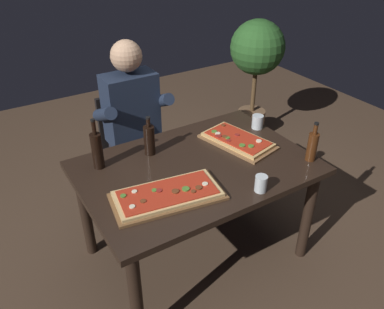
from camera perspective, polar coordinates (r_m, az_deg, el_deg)
name	(u,v)px	position (r m, az deg, el deg)	size (l,w,h in m)	color
ground_plane	(196,252)	(2.86, 0.54, -14.01)	(6.40, 6.40, 0.00)	#4C3828
dining_table	(196,178)	(2.44, 0.62, -3.42)	(1.40, 0.96, 0.74)	black
pizza_rectangular_front	(168,195)	(2.12, -3.57, -5.91)	(0.64, 0.38, 0.05)	brown
pizza_rectangular_left	(237,140)	(2.62, 6.65, 2.05)	(0.37, 0.54, 0.05)	brown
wine_bottle_dark	(312,146)	(2.50, 17.14, 1.22)	(0.06, 0.06, 0.26)	#47230F
oil_bottle_amber	(97,150)	(2.37, -13.66, 0.68)	(0.07, 0.07, 0.32)	black
vinegar_bottle_green	(149,140)	(2.46, -6.24, 2.18)	(0.07, 0.07, 0.26)	black
tumbler_near_camera	(257,123)	(2.82, 9.52, 4.61)	(0.08, 0.08, 0.10)	silver
tumbler_far_side	(261,184)	(2.18, 10.02, -4.19)	(0.07, 0.07, 0.10)	silver
diner_chair	(131,144)	(3.14, -8.94, 1.52)	(0.44, 0.44, 0.87)	black
seated_diner	(134,121)	(2.92, -8.39, 4.84)	(0.53, 0.41, 1.33)	#23232D
potted_plant_corner	(257,59)	(3.95, 9.39, 13.57)	(0.52, 0.52, 1.22)	#846042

